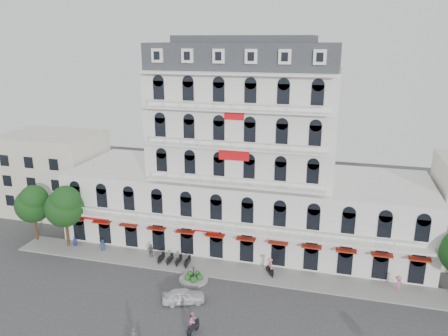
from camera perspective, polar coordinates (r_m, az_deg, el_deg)
ground at (r=43.91m, az=-2.74°, el=-18.85°), size 120.00×120.00×0.00m
sidewalk at (r=51.16m, az=0.41°, el=-13.16°), size 53.00×4.00×0.16m
main_building at (r=55.41m, az=2.79°, el=0.31°), size 45.00×15.00×25.80m
flank_building_west at (r=70.67m, az=-21.37°, el=-0.60°), size 14.00×10.00×12.00m
traffic_island at (r=49.36m, az=-3.98°, el=-14.16°), size 3.20×3.20×1.60m
parked_scooter_row at (r=52.80m, az=-6.49°, el=-12.37°), size 4.40×1.80×1.10m
tree_west_outer at (r=60.99m, az=-23.69°, el=-4.14°), size 4.50×4.48×7.76m
tree_west_inner at (r=57.59m, az=-20.12°, el=-4.57°), size 4.76×4.76×8.25m
parked_car at (r=45.61m, az=-5.29°, el=-16.32°), size 4.58×3.18×1.45m
rider_southwest at (r=41.40m, az=-4.08°, el=-19.48°), size 0.85×1.66×2.15m
rider_center at (r=49.97m, az=6.01°, el=-12.65°), size 1.11×1.50×2.15m
pedestrian_left at (r=56.98m, az=-15.56°, el=-9.74°), size 0.88×0.70×1.58m
pedestrian_mid at (r=54.10m, az=-9.49°, el=-10.65°), size 1.11×0.55×1.83m
pedestrian_right at (r=50.44m, az=21.78°, el=-13.86°), size 1.30×1.27×1.79m
pedestrian_far at (r=58.95m, az=-18.87°, el=-9.12°), size 0.68×0.57×1.58m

